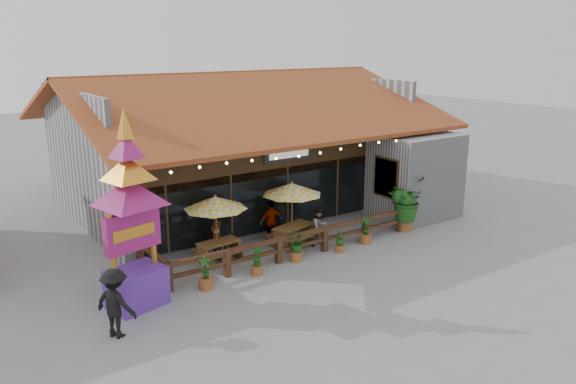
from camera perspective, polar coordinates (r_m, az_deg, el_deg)
ground at (r=21.18m, az=3.94°, el=-5.32°), size 100.00×100.00×0.00m
restaurant_building at (r=25.99m, az=-4.67°, el=3.57°), size 15.50×14.73×6.09m
patio_railing at (r=19.51m, az=-0.74°, el=-5.18°), size 10.00×2.60×0.92m
umbrella_left at (r=19.23m, az=-7.38°, el=-1.12°), size 2.58×2.58×2.34m
umbrella_right at (r=20.70m, az=0.41°, el=0.29°), size 2.81×2.81×2.39m
picnic_table_left at (r=19.59m, az=-7.04°, el=-5.64°), size 1.55×1.37×0.71m
picnic_table_right at (r=20.88m, az=0.54°, el=-4.07°), size 1.90×1.74×0.77m
thai_sign_tower at (r=15.93m, az=-15.77°, el=-0.53°), size 2.73×2.73×6.12m
tropical_plant at (r=22.77m, az=11.86°, el=-0.83°), size 2.09×2.05×2.19m
diner_a at (r=19.92m, az=-7.29°, el=-4.31°), size 0.69×0.60×1.59m
diner_b at (r=20.84m, az=3.20°, el=-3.55°), size 0.74×0.60×1.43m
diner_c at (r=21.13m, az=-1.71°, el=-3.02°), size 0.97×0.45×1.62m
pedestrian at (r=15.19m, az=-17.13°, el=-10.73°), size 1.21×1.38×1.85m
planter_a at (r=17.51m, az=-8.36°, el=-8.40°), size 0.43×0.43×1.05m
planter_b at (r=18.38m, az=-3.20°, el=-7.14°), size 0.38×0.42×0.94m
planter_c at (r=19.37m, az=0.85°, el=-5.44°), size 0.73×0.66×1.03m
planter_d at (r=20.31m, az=5.28°, el=-5.04°), size 0.43×0.43×0.84m
planter_e at (r=21.30m, az=7.90°, el=-4.05°), size 0.43×0.43×1.05m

